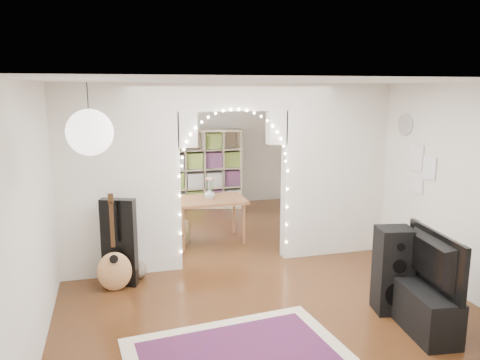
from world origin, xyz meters
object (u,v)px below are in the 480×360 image
object	(u,v)px
bookcase	(203,169)
dining_table	(210,203)
dining_chair_left	(171,233)
floor_speaker	(393,270)
media_console	(422,308)
dining_chair_right	(299,235)
acoustic_guitar	(114,256)

from	to	relation	value
bookcase	dining_table	xyz separation A→B (m)	(-0.37, -2.42, -0.19)
dining_table	dining_chair_left	bearing A→B (deg)	-174.62
floor_speaker	dining_table	xyz separation A→B (m)	(-1.53, 3.16, 0.17)
media_console	dining_chair_right	size ratio (longest dim) A/B	2.12
acoustic_guitar	bookcase	world-z (taller)	bookcase
floor_speaker	bookcase	bearing A→B (deg)	113.11
floor_speaker	dining_chair_right	size ratio (longest dim) A/B	2.18
acoustic_guitar	bookcase	distance (m)	4.59
floor_speaker	dining_chair_right	xyz separation A→B (m)	(-0.18, 2.43, -0.30)
acoustic_guitar	dining_chair_left	xyz separation A→B (m)	(0.95, 1.62, -0.26)
dining_chair_right	bookcase	bearing A→B (deg)	115.94
floor_speaker	bookcase	size ratio (longest dim) A/B	0.59
acoustic_guitar	media_console	world-z (taller)	acoustic_guitar
floor_speaker	dining_chair_right	bearing A→B (deg)	105.50
bookcase	dining_table	world-z (taller)	bookcase
acoustic_guitar	floor_speaker	distance (m)	3.50
media_console	floor_speaker	bearing A→B (deg)	105.28
floor_speaker	bookcase	world-z (taller)	bookcase
media_console	dining_chair_right	distance (m)	2.92
floor_speaker	acoustic_guitar	bearing A→B (deg)	166.43
bookcase	dining_chair_right	bearing A→B (deg)	-57.37
media_console	dining_chair_left	bearing A→B (deg)	129.95
bookcase	dining_chair_left	world-z (taller)	bookcase
dining_table	dining_chair_right	xyz separation A→B (m)	(1.36, -0.73, -0.47)
floor_speaker	media_console	size ratio (longest dim) A/B	1.03
dining_chair_left	dining_table	bearing A→B (deg)	-11.85
bookcase	dining_chair_right	xyz separation A→B (m)	(0.99, -3.15, -0.65)
acoustic_guitar	media_console	size ratio (longest dim) A/B	1.11
floor_speaker	bookcase	distance (m)	5.71
acoustic_guitar	dining_chair_right	size ratio (longest dim) A/B	2.35
acoustic_guitar	dining_chair_right	xyz separation A→B (m)	(2.99, 0.96, -0.27)
floor_speaker	dining_chair_right	distance (m)	2.45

